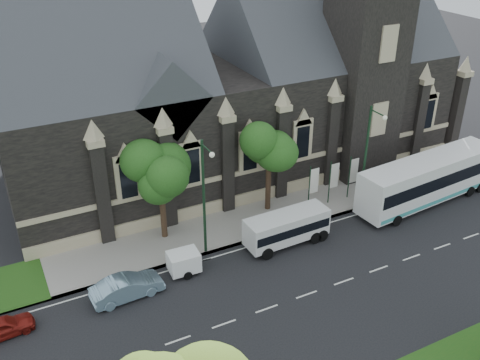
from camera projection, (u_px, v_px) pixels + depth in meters
ground at (307, 295)px, 35.31m from camera, size 160.00×160.00×0.00m
sidewalk at (241, 224)px, 42.74m from camera, size 80.00×5.00×0.15m
museum at (245, 83)px, 48.25m from camera, size 40.00×17.70×29.90m
tree_walk_right at (270, 144)px, 42.26m from camera, size 4.08×4.08×7.80m
tree_walk_left at (161, 169)px, 38.70m from camera, size 3.91×3.91×7.64m
street_lamp_near at (368, 153)px, 42.46m from camera, size 0.36×1.88×9.00m
street_lamp_mid at (205, 193)px, 36.87m from camera, size 0.36×1.88×9.00m
banner_flag_left at (312, 184)px, 43.77m from camera, size 0.90×0.10×4.00m
banner_flag_center at (333, 178)px, 44.56m from camera, size 0.90×0.10×4.00m
banner_flag_right at (352, 173)px, 45.36m from camera, size 0.90×0.10×4.00m
tour_coach at (428, 179)px, 44.93m from camera, size 13.88×4.09×3.99m
shuttle_bus at (287, 227)px, 39.82m from camera, size 6.54×2.48×2.50m
box_trailer at (184, 262)px, 36.94m from camera, size 3.08×1.81×1.63m
sedan at (127, 287)px, 34.77m from camera, size 4.80×1.94×1.55m
car_far_red at (2, 327)px, 31.79m from camera, size 3.75×1.79×1.24m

